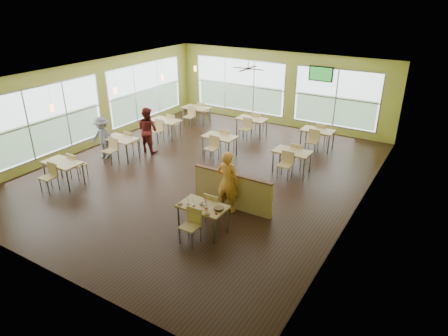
{
  "coord_description": "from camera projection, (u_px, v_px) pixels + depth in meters",
  "views": [
    {
      "loc": [
        6.86,
        -10.01,
        5.61
      ],
      "look_at": [
        1.55,
        -1.26,
        0.98
      ],
      "focal_mm": 32.0,
      "sensor_mm": 36.0,
      "label": 1
    }
  ],
  "objects": [
    {
      "name": "wrapper_left",
      "position": [
        180.0,
        204.0,
        9.81
      ],
      "size": [
        0.17,
        0.16,
        0.04
      ],
      "primitive_type": "ellipsoid",
      "rotation": [
        0.0,
        0.0,
        0.18
      ],
      "color": "#906746",
      "rests_on": "main_table"
    },
    {
      "name": "half_wall_divider",
      "position": [
        232.0,
        190.0,
        10.98
      ],
      "size": [
        2.4,
        0.14,
        1.04
      ],
      "color": "tan",
      "rests_on": "floor"
    },
    {
      "name": "ceiling_fan",
      "position": [
        248.0,
        68.0,
        14.48
      ],
      "size": [
        1.25,
        1.25,
        0.29
      ],
      "color": "#2D2119",
      "rests_on": "ceiling"
    },
    {
      "name": "tv_backwall",
      "position": [
        321.0,
        74.0,
        16.09
      ],
      "size": [
        1.0,
        0.07,
        0.6
      ],
      "color": "black",
      "rests_on": "wall_back"
    },
    {
      "name": "window_bays",
      "position": [
        191.0,
        98.0,
        16.39
      ],
      "size": [
        9.24,
        10.24,
        2.38
      ],
      "color": "white",
      "rests_on": "room"
    },
    {
      "name": "patron_grey",
      "position": [
        103.0,
        138.0,
        14.15
      ],
      "size": [
        1.04,
        0.66,
        1.53
      ],
      "primitive_type": "imported",
      "rotation": [
        0.0,
        0.0,
        0.1
      ],
      "color": "slate",
      "rests_on": "floor"
    },
    {
      "name": "patron_maroon",
      "position": [
        148.0,
        130.0,
        14.68
      ],
      "size": [
        0.84,
        0.67,
        1.69
      ],
      "primitive_type": "imported",
      "rotation": [
        0.0,
        0.0,
        3.11
      ],
      "color": "maroon",
      "rests_on": "floor"
    },
    {
      "name": "cup_red_near",
      "position": [
        205.0,
        206.0,
        9.59
      ],
      "size": [
        0.1,
        0.1,
        0.37
      ],
      "color": "white",
      "rests_on": "main_table"
    },
    {
      "name": "dining_tables",
      "position": [
        206.0,
        134.0,
        14.92
      ],
      "size": [
        6.92,
        8.72,
        0.87
      ],
      "color": "tan",
      "rests_on": "floor"
    },
    {
      "name": "room",
      "position": [
        203.0,
        126.0,
        12.69
      ],
      "size": [
        12.0,
        12.04,
        3.2
      ],
      "color": "black",
      "rests_on": "ground"
    },
    {
      "name": "ketchup_cup",
      "position": [
        216.0,
        213.0,
        9.4
      ],
      "size": [
        0.06,
        0.06,
        0.02
      ],
      "primitive_type": "cylinder",
      "color": "#9D040F",
      "rests_on": "main_table"
    },
    {
      "name": "pendant_lights",
      "position": [
        139.0,
        84.0,
        14.38
      ],
      "size": [
        0.11,
        7.31,
        0.86
      ],
      "color": "#2D2119",
      "rests_on": "ceiling"
    },
    {
      "name": "man_plaid",
      "position": [
        228.0,
        182.0,
        10.68
      ],
      "size": [
        0.67,
        0.46,
        1.75
      ],
      "primitive_type": "imported",
      "rotation": [
        0.0,
        0.0,
        3.2
      ],
      "color": "#D05E17",
      "rests_on": "floor"
    },
    {
      "name": "cup_yellow",
      "position": [
        194.0,
        206.0,
        9.61
      ],
      "size": [
        0.09,
        0.09,
        0.32
      ],
      "color": "white",
      "rests_on": "main_table"
    },
    {
      "name": "cup_blue",
      "position": [
        188.0,
        204.0,
        9.69
      ],
      "size": [
        0.08,
        0.08,
        0.3
      ],
      "color": "white",
      "rests_on": "main_table"
    },
    {
      "name": "wrapper_mid",
      "position": [
        203.0,
        204.0,
        9.79
      ],
      "size": [
        0.24,
        0.22,
        0.05
      ],
      "primitive_type": "ellipsoid",
      "rotation": [
        0.0,
        0.0,
        0.23
      ],
      "color": "#906746",
      "rests_on": "main_table"
    },
    {
      "name": "food_basket",
      "position": [
        219.0,
        209.0,
        9.57
      ],
      "size": [
        0.26,
        0.26,
        0.06
      ],
      "color": "black",
      "rests_on": "main_table"
    },
    {
      "name": "wrapper_right",
      "position": [
        207.0,
        214.0,
        9.37
      ],
      "size": [
        0.16,
        0.15,
        0.04
      ],
      "primitive_type": "ellipsoid",
      "rotation": [
        0.0,
        0.0,
        -0.15
      ],
      "color": "#906746",
      "rests_on": "main_table"
    },
    {
      "name": "main_table",
      "position": [
        203.0,
        210.0,
        9.81
      ],
      "size": [
        1.22,
        1.52,
        0.87
      ],
      "color": "tan",
      "rests_on": "floor"
    },
    {
      "name": "cup_red_far",
      "position": [
        206.0,
        208.0,
        9.53
      ],
      "size": [
        0.09,
        0.09,
        0.31
      ],
      "color": "white",
      "rests_on": "main_table"
    }
  ]
}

